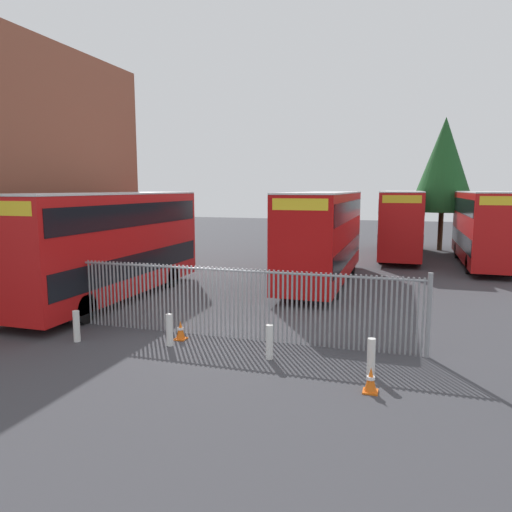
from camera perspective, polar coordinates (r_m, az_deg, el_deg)
name	(u,v)px	position (r m, az deg, el deg)	size (l,w,h in m)	color
ground_plane	(281,287)	(22.51, 3.06, -3.68)	(100.00, 100.00, 0.00)	#3D3D42
palisade_fence	(184,297)	(15.27, -8.65, -4.88)	(14.75, 0.14, 2.35)	gray
double_decker_bus_near_gate	(111,242)	(20.35, -16.96, 1.64)	(2.54, 10.81, 4.42)	red
double_decker_bus_behind_fence_left	(323,234)	(23.26, 8.04, 2.68)	(2.54, 10.81, 4.42)	#B70C0C
double_decker_bus_behind_fence_right	(484,225)	(31.43, 25.67, 3.34)	(2.54, 10.81, 4.42)	red
double_decker_bus_far_back	(402,221)	(33.47, 17.06, 4.02)	(2.54, 10.81, 4.42)	red
bollard_near_left	(77,326)	(15.45, -20.72, -7.87)	(0.20, 0.20, 0.95)	silver
bollard_center_front	(169,330)	(14.33, -10.33, -8.71)	(0.20, 0.20, 0.95)	silver
bollard_near_right	(269,342)	(13.05, 1.61, -10.26)	(0.20, 0.20, 0.95)	silver
bollard_far_right	(371,357)	(12.27, 13.64, -11.71)	(0.20, 0.20, 0.95)	silver
traffic_cone_mid_forecourt	(371,380)	(11.40, 13.59, -14.27)	(0.34, 0.34, 0.59)	orange
traffic_cone_near_kerb	(181,330)	(14.88, -9.03, -8.78)	(0.34, 0.34, 0.59)	orange
tree_tall_back	(444,165)	(38.05, 21.60, 10.12)	(4.78, 4.78, 9.74)	#4C3823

